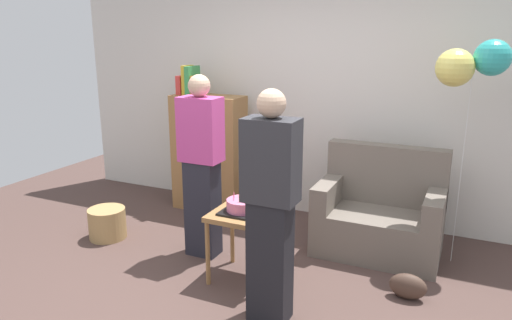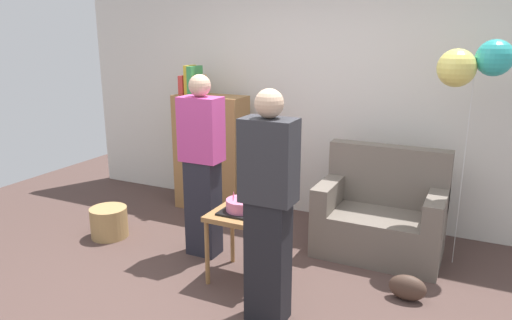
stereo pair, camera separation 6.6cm
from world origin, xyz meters
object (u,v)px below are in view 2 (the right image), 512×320
(bookshelf, at_px, (211,151))
(balloon_bunch, at_px, (474,64))
(handbag, at_px, (407,288))
(person_holding_cake, at_px, (268,208))
(side_table, at_px, (242,222))
(person_blowing_candles, at_px, (202,166))
(wicker_basket, at_px, (109,222))
(birthday_cake, at_px, (242,206))
(couch, at_px, (381,217))

(bookshelf, bearing_deg, balloon_bunch, -5.30)
(handbag, relative_size, balloon_bunch, 0.15)
(bookshelf, distance_m, person_holding_cake, 2.30)
(side_table, distance_m, balloon_bunch, 2.23)
(person_blowing_candles, distance_m, wicker_basket, 1.25)
(birthday_cake, bearing_deg, handbag, 10.85)
(person_blowing_candles, xyz_separation_m, person_holding_cake, (0.95, -0.69, 0.00))
(person_blowing_candles, relative_size, person_holding_cake, 1.00)
(person_holding_cake, bearing_deg, couch, -99.82)
(bookshelf, bearing_deg, person_holding_cake, -49.13)
(person_blowing_candles, xyz_separation_m, wicker_basket, (-1.04, -0.10, -0.68))
(side_table, relative_size, handbag, 2.07)
(person_holding_cake, relative_size, wicker_basket, 4.53)
(couch, distance_m, birthday_cake, 1.38)
(person_holding_cake, height_order, wicker_basket, person_holding_cake)
(balloon_bunch, bearing_deg, wicker_basket, -163.73)
(couch, height_order, balloon_bunch, balloon_bunch)
(bookshelf, xyz_separation_m, wicker_basket, (-0.49, -1.15, -0.52))
(handbag, bearing_deg, bookshelf, 155.84)
(birthday_cake, relative_size, person_holding_cake, 0.20)
(person_blowing_candles, distance_m, person_holding_cake, 1.18)
(couch, bearing_deg, side_table, -132.39)
(person_blowing_candles, relative_size, handbag, 5.82)
(birthday_cake, xyz_separation_m, person_holding_cake, (0.42, -0.43, 0.20))
(couch, relative_size, person_blowing_candles, 0.67)
(bookshelf, bearing_deg, person_blowing_candles, -62.40)
(birthday_cake, bearing_deg, couch, 47.61)
(birthday_cake, xyz_separation_m, person_blowing_candles, (-0.53, 0.26, 0.20))
(bookshelf, height_order, balloon_bunch, balloon_bunch)
(birthday_cake, bearing_deg, bookshelf, 129.59)
(side_table, height_order, person_blowing_candles, person_blowing_candles)
(birthday_cake, height_order, person_blowing_candles, person_blowing_candles)
(person_blowing_candles, bearing_deg, side_table, -44.18)
(side_table, xyz_separation_m, birthday_cake, (0.00, 0.00, 0.14))
(bookshelf, height_order, person_blowing_candles, person_blowing_candles)
(couch, relative_size, birthday_cake, 3.44)
(couch, height_order, bookshelf, bookshelf)
(person_holding_cake, bearing_deg, side_table, -36.68)
(birthday_cake, relative_size, balloon_bunch, 0.17)
(couch, relative_size, side_table, 1.90)
(birthday_cake, xyz_separation_m, wicker_basket, (-1.57, 0.15, -0.48))
(couch, height_order, side_table, couch)
(balloon_bunch, bearing_deg, person_blowing_candles, -158.69)
(bookshelf, bearing_deg, couch, -8.81)
(birthday_cake, relative_size, handbag, 1.14)
(person_blowing_candles, height_order, balloon_bunch, balloon_bunch)
(bookshelf, distance_m, side_table, 1.70)
(person_holding_cake, bearing_deg, wicker_basket, -7.49)
(bookshelf, height_order, handbag, bookshelf)
(side_table, bearing_deg, wicker_basket, 174.40)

